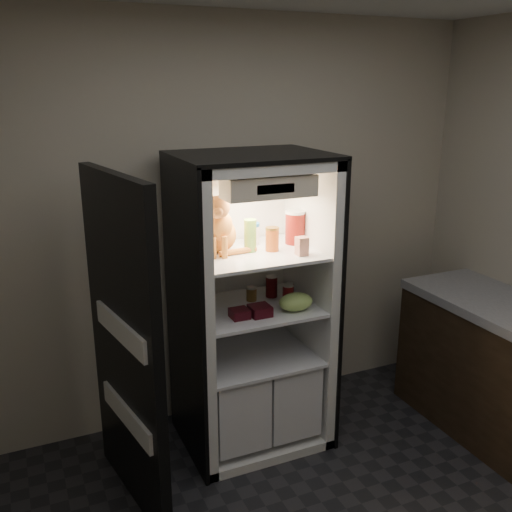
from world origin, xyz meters
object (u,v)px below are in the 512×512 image
Objects in this scene: refrigerator at (250,324)px; salsa_jar at (272,239)px; mayo_tub at (252,234)px; soda_can_c at (288,295)px; soda_can_a at (271,287)px; tabby_cat at (219,228)px; cream_carton at (302,246)px; soda_can_b at (289,291)px; pepper_jar at (295,227)px; condiment_jar at (251,294)px; parmesan_shaker at (250,235)px; grape_bag at (296,302)px; berry_box_left at (240,314)px; berry_box_right at (260,311)px.

salsa_jar is (0.11, -0.09, 0.57)m from refrigerator.
soda_can_c is at bearing -58.15° from mayo_tub.
soda_can_a is at bearing 100.37° from soda_can_c.
mayo_tub is (0.25, 0.10, -0.08)m from tabby_cat.
cream_carton is 0.79× the size of soda_can_a.
refrigerator is at bearing 169.11° from soda_can_b.
condiment_jar is at bearing 174.99° from pepper_jar.
refrigerator is 0.59m from salsa_jar.
mayo_tub is 1.22× the size of soda_can_b.
refrigerator is 20.63× the size of condiment_jar.
cream_carton is (0.25, -0.20, -0.04)m from parmesan_shaker.
cream_carton is 0.51× the size of grape_bag.
cream_carton is at bearing -28.71° from grape_bag.
soda_can_a is at bearing 36.65° from berry_box_left.
salsa_jar reaches higher than berry_box_right.
soda_can_a is 1.24× the size of soda_can_b.
condiment_jar is at bearing 126.84° from salsa_jar.
berry_box_right is (-0.14, -0.13, -0.39)m from salsa_jar.
tabby_cat is 0.57m from soda_can_a.
soda_can_b is (0.45, -0.05, -0.44)m from tabby_cat.
soda_can_c is 1.22× the size of berry_box_left.
condiment_jar is (-0.14, -0.01, -0.02)m from soda_can_a.
berry_box_left is at bearing 173.78° from cream_carton.
soda_can_c is at bearing -120.96° from soda_can_b.
condiment_jar is at bearing 61.94° from parmesan_shaker.
cream_carton reaches higher than soda_can_a.
grape_bag is 0.36m from berry_box_left.
parmesan_shaker is at bearing 48.50° from berry_box_left.
pepper_jar is 1.74× the size of berry_box_right.
refrigerator is at bearing 72.75° from parmesan_shaker.
parmesan_shaker is 0.47m from berry_box_left.
berry_box_left is (-0.21, -0.30, -0.39)m from mayo_tub.
berry_box_right is at bearing -6.71° from berry_box_left.
condiment_jar is (-0.29, 0.03, -0.41)m from pepper_jar.
soda_can_c is at bearing -27.58° from salsa_jar.
tabby_cat is 3.10× the size of soda_can_c.
berry_box_left is (-0.36, 0.03, -0.03)m from grape_bag.
mayo_tub is 1.26× the size of cream_carton.
parmesan_shaker is at bearing 140.60° from grape_bag.
pepper_jar is at bearing 40.49° from soda_can_b.
tabby_cat is 3.77× the size of berry_box_left.
parmesan_shaker is 1.62× the size of berry_box_right.
berry_box_right is (-0.05, -0.24, -0.02)m from condiment_jar.
parmesan_shaker reaches higher than berry_box_left.
pepper_jar is 1.88× the size of soda_can_b.
parmesan_shaker is 0.49m from grape_bag.
condiment_jar is at bearing 161.55° from soda_can_b.
berry_box_right is (0.12, -0.01, 0.00)m from berry_box_left.
refrigerator reaches higher than berry_box_right.
mayo_tub is at bearing 152.54° from soda_can_a.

